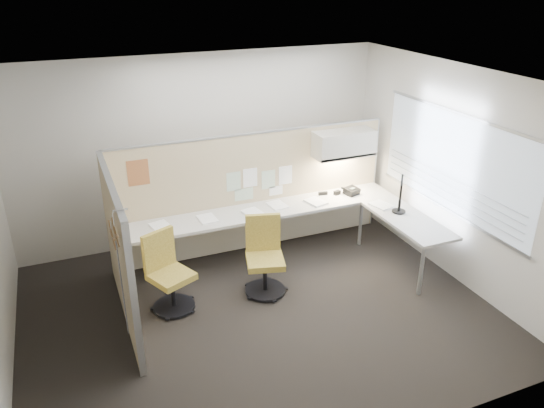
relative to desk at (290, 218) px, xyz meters
name	(u,v)px	position (x,y,z in m)	size (l,w,h in m)	color
floor	(258,311)	(-0.93, -1.13, -0.61)	(5.50, 4.50, 0.01)	black
ceiling	(255,81)	(-0.93, -1.13, 2.20)	(5.50, 4.50, 0.01)	white
wall_back	(202,149)	(-0.93, 1.12, 0.80)	(5.50, 0.02, 2.80)	beige
wall_front	(362,320)	(-0.93, -3.38, 0.80)	(5.50, 0.02, 2.80)	beige
wall_right	(453,174)	(1.82, -1.13, 0.80)	(0.02, 4.50, 2.80)	beige
window_pane	(453,163)	(1.79, -1.13, 0.95)	(0.01, 2.80, 1.30)	#ABBAC7
partition_back	(253,192)	(-0.38, 0.47, 0.27)	(4.10, 0.06, 1.75)	beige
partition_left	(119,253)	(-2.43, -0.63, 0.27)	(0.06, 2.20, 1.75)	beige
desk	(290,218)	(0.00, 0.00, 0.00)	(4.00, 2.07, 0.73)	beige
overhead_bin	(344,144)	(0.97, 0.26, 0.91)	(0.90, 0.36, 0.38)	beige
task_light_strip	(343,157)	(0.97, 0.26, 0.70)	(0.60, 0.06, 0.02)	#FFEABF
pinned_papers	(259,182)	(-0.30, 0.44, 0.43)	(1.01, 0.00, 0.47)	#8CBF8C
poster	(138,173)	(-1.98, 0.44, 0.82)	(0.28, 0.00, 0.35)	orange
chair_left	(168,274)	(-1.90, -0.61, -0.15)	(0.60, 0.62, 0.98)	black
chair_right	(264,258)	(-0.67, -0.70, -0.14)	(0.57, 0.59, 1.00)	black
monitor	(401,194)	(1.37, -0.66, 0.41)	(0.30, 0.38, 0.48)	black
phone	(351,191)	(1.08, 0.15, 0.18)	(0.26, 0.24, 0.12)	black
stapler	(323,193)	(0.68, 0.29, 0.15)	(0.14, 0.04, 0.05)	black
tape_dispenser	(337,193)	(0.88, 0.23, 0.16)	(0.10, 0.06, 0.06)	black
coat_hook	(116,245)	(-2.51, -1.47, 0.82)	(0.18, 0.45, 1.35)	silver
paper_stack_0	(161,226)	(-1.81, 0.15, 0.14)	(0.23, 0.30, 0.02)	white
paper_stack_1	(207,219)	(-1.17, 0.14, 0.14)	(0.23, 0.30, 0.02)	white
paper_stack_2	(253,213)	(-0.54, 0.06, 0.14)	(0.23, 0.30, 0.03)	white
paper_stack_3	(277,205)	(-0.11, 0.20, 0.14)	(0.23, 0.30, 0.01)	white
paper_stack_4	(316,202)	(0.45, 0.08, 0.14)	(0.23, 0.30, 0.03)	white
paper_stack_5	(381,205)	(1.26, -0.38, 0.14)	(0.23, 0.30, 0.02)	white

